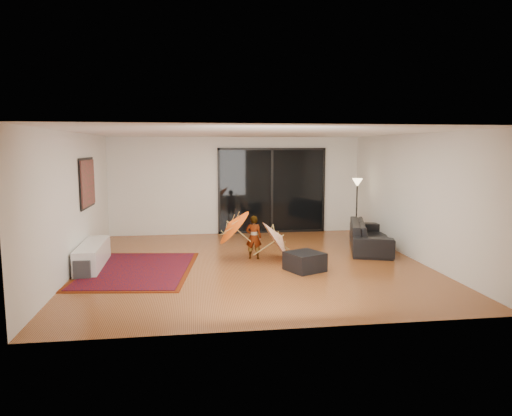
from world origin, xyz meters
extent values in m
plane|color=#975529|center=(0.00, 0.00, 0.00)|extent=(7.00, 7.00, 0.00)
plane|color=white|center=(0.00, 0.00, 2.70)|extent=(7.00, 7.00, 0.00)
plane|color=silver|center=(0.00, 3.50, 1.35)|extent=(7.00, 0.00, 7.00)
plane|color=silver|center=(0.00, -3.50, 1.35)|extent=(7.00, 0.00, 7.00)
plane|color=silver|center=(-3.50, 0.00, 1.35)|extent=(0.00, 7.00, 7.00)
plane|color=silver|center=(3.50, 0.00, 1.35)|extent=(0.00, 7.00, 7.00)
cube|color=black|center=(1.00, 3.47, 1.20)|extent=(3.00, 0.04, 2.40)
cube|color=black|center=(1.00, 3.45, 2.37)|extent=(3.06, 0.06, 0.06)
cube|color=black|center=(1.00, 3.45, 0.03)|extent=(3.06, 0.06, 0.06)
cube|color=black|center=(1.00, 3.45, 1.20)|extent=(0.06, 0.06, 2.40)
cube|color=black|center=(-3.48, 1.00, 1.65)|extent=(0.02, 1.28, 1.08)
cube|color=#21542C|center=(-3.46, 1.00, 1.65)|extent=(0.03, 1.18, 0.98)
cube|color=white|center=(-3.25, 0.17, 0.24)|extent=(0.48, 1.76, 0.49)
cube|color=#424244|center=(-3.25, -0.60, 0.18)|extent=(0.32, 0.32, 0.35)
cube|color=#5D1E08|center=(-2.32, -0.21, 0.01)|extent=(2.41, 3.12, 0.01)
cube|color=maroon|center=(-2.32, -0.21, 0.01)|extent=(2.23, 2.94, 0.02)
imported|color=black|center=(2.95, 1.00, 0.33)|extent=(1.54, 2.44, 0.66)
cube|color=black|center=(0.94, -0.67, 0.18)|extent=(0.84, 0.84, 0.36)
cylinder|color=black|center=(3.10, 2.36, 0.01)|extent=(0.27, 0.27, 0.03)
cylinder|color=black|center=(3.10, 2.36, 0.73)|extent=(0.04, 0.04, 1.47)
cone|color=#FFD899|center=(3.10, 2.36, 1.49)|extent=(0.27, 0.27, 0.22)
imported|color=#999999|center=(0.08, 0.44, 0.47)|extent=(0.39, 0.30, 0.95)
cone|color=#DB4B0B|center=(-0.47, 0.39, 0.73)|extent=(0.74, 0.91, 0.79)
cylinder|color=#A68947|center=(-0.47, 0.39, 0.40)|extent=(0.39, 0.02, 0.35)
cylinder|color=#A68947|center=(-0.47, 0.39, 0.84)|extent=(0.05, 0.02, 0.05)
cone|color=silver|center=(0.68, 0.29, 0.51)|extent=(0.69, 0.97, 0.92)
cylinder|color=#A68947|center=(0.68, 0.29, 0.13)|extent=(0.48, 0.02, 0.32)
cylinder|color=#A68947|center=(0.68, 0.29, 0.62)|extent=(0.06, 0.02, 0.05)
camera|label=1|loc=(-1.20, -9.20, 2.39)|focal=32.00mm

